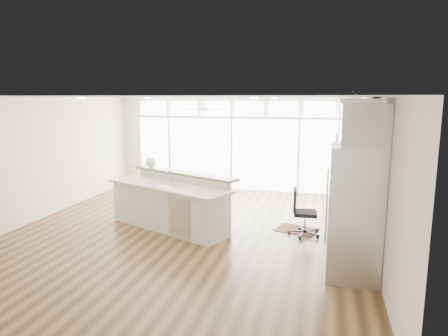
# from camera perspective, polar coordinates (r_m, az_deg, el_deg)

# --- Properties ---
(floor) EXTENTS (7.00, 8.00, 0.02)m
(floor) POSITION_cam_1_polar(r_m,az_deg,el_deg) (8.30, -5.17, -8.98)
(floor) COLOR #3D2812
(floor) RESTS_ON ground
(ceiling) EXTENTS (7.00, 8.00, 0.02)m
(ceiling) POSITION_cam_1_polar(r_m,az_deg,el_deg) (7.85, -5.48, 10.08)
(ceiling) COLOR white
(ceiling) RESTS_ON wall_back
(wall_back) EXTENTS (7.00, 0.04, 2.70)m
(wall_back) POSITION_cam_1_polar(r_m,az_deg,el_deg) (11.77, 1.20, 3.48)
(wall_back) COLOR beige
(wall_back) RESTS_ON floor
(wall_front) EXTENTS (7.00, 0.04, 2.70)m
(wall_front) POSITION_cam_1_polar(r_m,az_deg,el_deg) (4.50, -22.74, -8.00)
(wall_front) COLOR beige
(wall_front) RESTS_ON floor
(wall_left) EXTENTS (0.04, 8.00, 2.70)m
(wall_left) POSITION_cam_1_polar(r_m,az_deg,el_deg) (9.70, -25.21, 1.14)
(wall_left) COLOR beige
(wall_left) RESTS_ON floor
(wall_right) EXTENTS (0.04, 8.00, 2.70)m
(wall_right) POSITION_cam_1_polar(r_m,az_deg,el_deg) (7.56, 20.56, -0.79)
(wall_right) COLOR beige
(wall_right) RESTS_ON floor
(glass_wall) EXTENTS (5.80, 0.06, 2.08)m
(glass_wall) POSITION_cam_1_polar(r_m,az_deg,el_deg) (11.75, 1.13, 1.99)
(glass_wall) COLOR white
(glass_wall) RESTS_ON wall_back
(transom_row) EXTENTS (5.90, 0.06, 0.40)m
(transom_row) POSITION_cam_1_polar(r_m,az_deg,el_deg) (11.64, 1.15, 8.49)
(transom_row) COLOR white
(transom_row) RESTS_ON wall_back
(desk_window) EXTENTS (0.04, 0.85, 0.85)m
(desk_window) POSITION_cam_1_polar(r_m,az_deg,el_deg) (7.82, 20.12, 1.06)
(desk_window) COLOR white
(desk_window) RESTS_ON wall_right
(ceiling_fan) EXTENTS (1.16, 1.16, 0.32)m
(ceiling_fan) POSITION_cam_1_polar(r_m,az_deg,el_deg) (10.67, -2.90, 8.88)
(ceiling_fan) COLOR silver
(ceiling_fan) RESTS_ON ceiling
(recessed_lights) EXTENTS (3.40, 3.00, 0.02)m
(recessed_lights) POSITION_cam_1_polar(r_m,az_deg,el_deg) (8.04, -4.99, 9.94)
(recessed_lights) COLOR white
(recessed_lights) RESTS_ON ceiling
(oven_cabinet) EXTENTS (0.64, 1.20, 2.50)m
(oven_cabinet) POSITION_cam_1_polar(r_m,az_deg,el_deg) (9.32, 17.34, 0.69)
(oven_cabinet) COLOR silver
(oven_cabinet) RESTS_ON floor
(desk_nook) EXTENTS (0.72, 1.30, 0.76)m
(desk_nook) POSITION_cam_1_polar(r_m,az_deg,el_deg) (8.04, 17.27, -7.10)
(desk_nook) COLOR silver
(desk_nook) RESTS_ON floor
(upper_cabinets) EXTENTS (0.64, 1.30, 0.64)m
(upper_cabinets) POSITION_cam_1_polar(r_m,az_deg,el_deg) (7.72, 18.33, 7.03)
(upper_cabinets) COLOR silver
(upper_cabinets) RESTS_ON wall_right
(refrigerator) EXTENTS (0.76, 0.90, 2.00)m
(refrigerator) POSITION_cam_1_polar(r_m,az_deg,el_deg) (6.29, 18.11, -6.02)
(refrigerator) COLOR silver
(refrigerator) RESTS_ON floor
(fridge_cabinet) EXTENTS (0.64, 0.90, 0.60)m
(fridge_cabinet) POSITION_cam_1_polar(r_m,az_deg,el_deg) (6.08, 19.34, 5.84)
(fridge_cabinet) COLOR silver
(fridge_cabinet) RESTS_ON wall_right
(framed_photos) EXTENTS (0.06, 0.22, 0.80)m
(framed_photos) POSITION_cam_1_polar(r_m,az_deg,el_deg) (8.45, 19.65, 0.68)
(framed_photos) COLOR black
(framed_photos) RESTS_ON wall_right
(kitchen_island) EXTENTS (3.03, 2.12, 1.13)m
(kitchen_island) POSITION_cam_1_polar(r_m,az_deg,el_deg) (8.34, -7.93, -4.81)
(kitchen_island) COLOR silver
(kitchen_island) RESTS_ON floor
(rug) EXTENTS (0.96, 0.80, 0.01)m
(rug) POSITION_cam_1_polar(r_m,az_deg,el_deg) (8.43, 10.35, -8.68)
(rug) COLOR #341B10
(rug) RESTS_ON floor
(office_chair) EXTENTS (0.51, 0.47, 0.92)m
(office_chair) POSITION_cam_1_polar(r_m,az_deg,el_deg) (8.04, 11.54, -6.28)
(office_chair) COLOR black
(office_chair) RESTS_ON floor
(fishbowl) EXTENTS (0.31, 0.31, 0.24)m
(fishbowl) POSITION_cam_1_polar(r_m,az_deg,el_deg) (9.15, -10.40, 0.80)
(fishbowl) COLOR silver
(fishbowl) RESTS_ON kitchen_island
(monitor) EXTENTS (0.12, 0.46, 0.38)m
(monitor) POSITION_cam_1_polar(r_m,az_deg,el_deg) (7.90, 16.90, -3.11)
(monitor) COLOR black
(monitor) RESTS_ON desk_nook
(keyboard) EXTENTS (0.13, 0.31, 0.02)m
(keyboard) POSITION_cam_1_polar(r_m,az_deg,el_deg) (7.93, 15.61, -4.35)
(keyboard) COLOR silver
(keyboard) RESTS_ON desk_nook
(potted_plant) EXTENTS (0.32, 0.35, 0.25)m
(potted_plant) POSITION_cam_1_polar(r_m,az_deg,el_deg) (9.21, 17.79, 9.17)
(potted_plant) COLOR #3B6029
(potted_plant) RESTS_ON oven_cabinet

